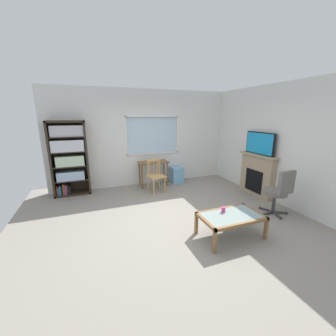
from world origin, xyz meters
TOP-DOWN VIEW (x-y plane):
  - ground at (0.00, 0.00)m, footprint 6.29×5.85m
  - wall_back_with_window at (-0.03, 2.42)m, footprint 5.29×0.15m
  - wall_right at (2.71, 0.00)m, footprint 0.12×5.05m
  - bookshelf at (-2.02, 2.18)m, footprint 0.90×0.38m
  - desk_under_window at (0.21, 2.07)m, footprint 0.87×0.40m
  - wooden_chair at (0.13, 1.56)m, footprint 0.48×0.47m
  - plastic_drawer_unit at (0.97, 2.12)m, footprint 0.35×0.40m
  - fireplace at (2.55, 0.42)m, footprint 0.26×1.13m
  - tv at (2.53, 0.42)m, footprint 0.06×0.90m
  - office_chair at (2.10, -0.68)m, footprint 0.57×0.58m
  - coffee_table at (0.67, -1.00)m, footprint 1.07×0.64m
  - sippy_cup at (0.61, -0.86)m, footprint 0.07×0.07m

SIDE VIEW (x-z plane):
  - ground at x=0.00m, z-range -0.02..0.00m
  - plastic_drawer_unit at x=0.97m, z-range 0.00..0.48m
  - coffee_table at x=0.67m, z-range 0.15..0.56m
  - sippy_cup at x=0.61m, z-range 0.41..0.50m
  - wooden_chair at x=0.13m, z-range 0.01..0.91m
  - fireplace at x=2.55m, z-range 0.00..1.10m
  - office_chair at x=2.10m, z-range 0.05..1.05m
  - desk_under_window at x=0.21m, z-range 0.23..0.97m
  - bookshelf at x=-2.02m, z-range 0.07..2.01m
  - tv at x=2.53m, z-range 1.09..1.66m
  - wall_back_with_window at x=-0.03m, z-range -0.01..2.78m
  - wall_right at x=2.71m, z-range 0.00..2.79m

